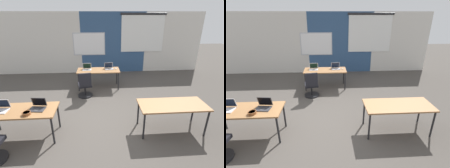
% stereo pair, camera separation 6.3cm
% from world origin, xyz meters
% --- Properties ---
extents(ground_plane, '(24.00, 24.00, 0.00)m').
position_xyz_m(ground_plane, '(0.00, 0.00, 0.00)').
color(ground_plane, '#47423D').
extents(back_wall_assembly, '(10.00, 0.27, 2.80)m').
position_xyz_m(back_wall_assembly, '(0.04, 4.20, 1.41)').
color(back_wall_assembly, silver).
rests_on(back_wall_assembly, ground).
extents(desk_near_left, '(1.60, 0.70, 0.72)m').
position_xyz_m(desk_near_left, '(-1.75, -0.60, 0.66)').
color(desk_near_left, olive).
rests_on(desk_near_left, ground).
extents(desk_near_right, '(1.60, 0.70, 0.72)m').
position_xyz_m(desk_near_right, '(1.75, -0.60, 0.66)').
color(desk_near_right, olive).
rests_on(desk_near_right, ground).
extents(desk_far_center, '(1.60, 0.70, 0.72)m').
position_xyz_m(desk_far_center, '(0.00, 2.20, 0.66)').
color(desk_far_center, olive).
rests_on(desk_far_center, ground).
extents(laptop_near_left_end, '(0.34, 0.29, 0.23)m').
position_xyz_m(laptop_near_left_end, '(-2.16, -0.58, 0.77)').
color(laptop_near_left_end, silver).
rests_on(laptop_near_left_end, desk_near_left).
extents(laptop_near_left_inner, '(0.36, 0.31, 0.23)m').
position_xyz_m(laptop_near_left_inner, '(-1.36, -0.56, 0.77)').
color(laptop_near_left_inner, '#333338').
rests_on(laptop_near_left_inner, desk_near_left).
extents(laptop_far_right, '(0.36, 0.31, 0.24)m').
position_xyz_m(laptop_far_right, '(0.41, 2.29, 0.77)').
color(laptop_far_right, '#9E9EA3').
rests_on(laptop_far_right, desk_far_center).
extents(mouse_far_right, '(0.08, 0.11, 0.03)m').
position_xyz_m(mouse_far_right, '(0.67, 2.26, 0.74)').
color(mouse_far_right, silver).
rests_on(mouse_far_right, desk_far_center).
extents(laptop_far_left, '(0.33, 0.28, 0.23)m').
position_xyz_m(laptop_far_left, '(-0.44, 2.26, 0.77)').
color(laptop_far_left, silver).
rests_on(laptop_far_left, desk_far_center).
extents(chair_far_left, '(0.52, 0.57, 0.92)m').
position_xyz_m(chair_far_left, '(-0.47, 1.41, 0.38)').
color(chair_far_left, black).
rests_on(chair_far_left, ground).
extents(snack_bowl, '(0.18, 0.18, 0.06)m').
position_xyz_m(snack_bowl, '(-1.53, -0.80, 0.76)').
color(snack_bowl, brown).
rests_on(snack_bowl, desk_near_left).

